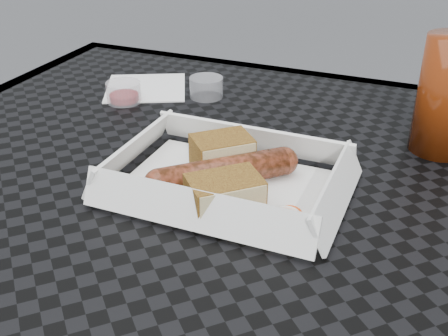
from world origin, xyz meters
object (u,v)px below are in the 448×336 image
(drink_glass, at_px, (448,96))
(food_tray, at_px, (228,187))
(patio_table, at_px, (190,230))
(bratwurst, at_px, (223,172))

(drink_glass, bearing_deg, food_tray, -137.63)
(patio_table, xyz_separation_m, food_tray, (0.05, -0.01, 0.08))
(bratwurst, xyz_separation_m, drink_glass, (0.21, 0.19, 0.05))
(patio_table, bearing_deg, bratwurst, -14.17)
(bratwurst, distance_m, drink_glass, 0.28)
(bratwurst, bearing_deg, patio_table, 165.83)
(food_tray, bearing_deg, patio_table, 168.93)
(patio_table, xyz_separation_m, drink_glass, (0.25, 0.17, 0.15))
(patio_table, relative_size, food_tray, 3.64)
(patio_table, bearing_deg, food_tray, -11.07)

